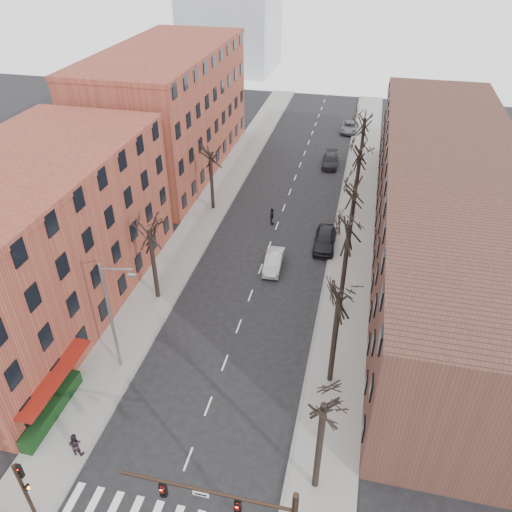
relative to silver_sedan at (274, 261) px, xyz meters
The scene contains 23 objects.
sidewalk_left 13.97m from the silver_sedan, 130.88° to the left, with size 4.00×90.00×0.15m, color gray.
sidewalk_right 12.61m from the silver_sedan, 56.95° to the left, with size 4.00×90.00×0.15m, color gray.
building_left_near 20.27m from the silver_sedan, 151.13° to the right, with size 12.00×26.00×12.00m, color brown.
building_left_far 26.75m from the silver_sedan, 131.23° to the left, with size 12.00×28.00×14.00m, color brown.
building_right 16.44m from the silver_sedan, 20.48° to the left, with size 12.00×50.00×10.00m, color #4A2B22.
awning_left 21.25m from the silver_sedan, 119.73° to the right, with size 1.20×7.00×0.15m, color maroon.
hedge 22.16m from the silver_sedan, 118.67° to the right, with size 0.80×6.00×1.00m, color black.
tree_right_a 21.46m from the silver_sedan, 72.45° to the right, with size 5.20×5.20×10.00m, color black, non-canonical shape.
tree_right_b 14.04m from the silver_sedan, 62.55° to the right, with size 5.20×5.20×10.80m, color black, non-canonical shape.
tree_right_c 7.88m from the silver_sedan, 34.52° to the right, with size 5.20×5.20×11.60m, color black, non-canonical shape.
tree_right_d 7.41m from the silver_sedan, 28.79° to the left, with size 5.20×5.20×10.00m, color black, non-canonical shape.
tree_right_e 13.26m from the silver_sedan, 60.77° to the left, with size 5.20×5.20×10.80m, color black, non-canonical shape.
tree_right_f 20.61m from the silver_sedan, 71.70° to the left, with size 5.20×5.20×11.60m, color black, non-canonical shape.
tree_left_a 10.88m from the silver_sedan, 143.57° to the right, with size 5.20×5.20×9.50m, color black, non-canonical shape.
tree_left_b 12.96m from the silver_sedan, 132.44° to the left, with size 5.20×5.20×9.50m, color black, non-canonical shape.
signal_pole_left 26.74m from the silver_sedan, 107.74° to the right, with size 0.47×0.44×4.40m.
streetlight 17.14m from the silver_sedan, 119.47° to the right, with size 2.45×0.22×9.03m.
silver_sedan is the anchor object (origin of this frame).
parked_car_near 6.20m from the silver_sedan, 47.75° to the left, with size 2.03×5.05×1.72m, color black.
parked_car_mid 24.30m from the silver_sedan, 83.70° to the left, with size 1.96×4.82×1.40m, color black.
parked_car_far 37.60m from the silver_sedan, 83.64° to the left, with size 2.30×4.98×1.39m, color slate.
pedestrian_b 22.97m from the silver_sedan, 109.57° to the right, with size 0.82×0.64×1.69m, color black.
pedestrian_crossing 7.93m from the silver_sedan, 102.68° to the left, with size 1.11×0.46×1.90m, color black.
Camera 1 is at (7.94, -12.46, 26.80)m, focal length 35.00 mm.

